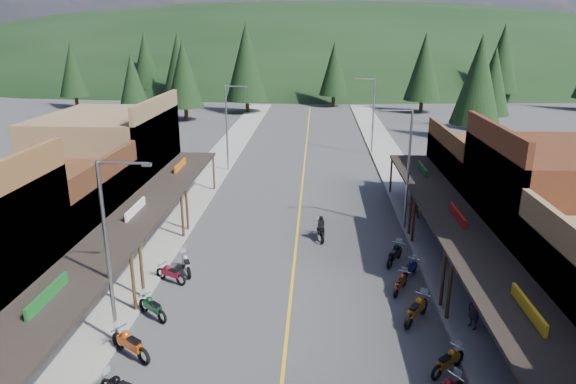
# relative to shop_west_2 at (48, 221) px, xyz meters

# --- Properties ---
(ground) EXTENTS (220.00, 220.00, 0.00)m
(ground) POSITION_rel_shop_west_2_xyz_m (13.75, -1.70, -2.53)
(ground) COLOR #38383A
(ground) RESTS_ON ground
(centerline) EXTENTS (0.15, 90.00, 0.01)m
(centerline) POSITION_rel_shop_west_2_xyz_m (13.75, 18.30, -2.53)
(centerline) COLOR gold
(centerline) RESTS_ON ground
(sidewalk_west) EXTENTS (3.40, 94.00, 0.15)m
(sidewalk_west) POSITION_rel_shop_west_2_xyz_m (5.05, 18.30, -2.46)
(sidewalk_west) COLOR gray
(sidewalk_west) RESTS_ON ground
(sidewalk_east) EXTENTS (3.40, 94.00, 0.15)m
(sidewalk_east) POSITION_rel_shop_west_2_xyz_m (22.45, 18.30, -2.46)
(sidewalk_east) COLOR gray
(sidewalk_east) RESTS_ON ground
(shop_west_2) EXTENTS (10.90, 9.00, 6.20)m
(shop_west_2) POSITION_rel_shop_west_2_xyz_m (0.00, 0.00, 0.00)
(shop_west_2) COLOR #3F2111
(shop_west_2) RESTS_ON ground
(shop_west_3) EXTENTS (10.90, 10.20, 8.20)m
(shop_west_3) POSITION_rel_shop_west_2_xyz_m (-0.03, 9.60, 0.99)
(shop_west_3) COLOR brown
(shop_west_3) RESTS_ON ground
(shop_east_2) EXTENTS (10.90, 9.00, 8.20)m
(shop_east_2) POSITION_rel_shop_west_2_xyz_m (27.54, 0.00, 0.99)
(shop_east_2) COLOR #562B19
(shop_east_2) RESTS_ON ground
(shop_east_3) EXTENTS (10.90, 10.20, 6.20)m
(shop_east_3) POSITION_rel_shop_west_2_xyz_m (27.51, 9.60, -0.00)
(shop_east_3) COLOR #4C2D16
(shop_east_3) RESTS_ON ground
(streetlight_0) EXTENTS (2.16, 0.18, 8.00)m
(streetlight_0) POSITION_rel_shop_west_2_xyz_m (6.80, -7.70, 1.93)
(streetlight_0) COLOR gray
(streetlight_0) RESTS_ON ground
(streetlight_1) EXTENTS (2.16, 0.18, 8.00)m
(streetlight_1) POSITION_rel_shop_west_2_xyz_m (6.80, 20.30, 1.93)
(streetlight_1) COLOR gray
(streetlight_1) RESTS_ON ground
(streetlight_2) EXTENTS (2.16, 0.18, 8.00)m
(streetlight_2) POSITION_rel_shop_west_2_xyz_m (20.71, 6.30, 1.93)
(streetlight_2) COLOR gray
(streetlight_2) RESTS_ON ground
(streetlight_3) EXTENTS (2.16, 0.18, 8.00)m
(streetlight_3) POSITION_rel_shop_west_2_xyz_m (20.71, 28.30, 1.93)
(streetlight_3) COLOR gray
(streetlight_3) RESTS_ON ground
(ridge_hill) EXTENTS (310.00, 140.00, 60.00)m
(ridge_hill) POSITION_rel_shop_west_2_xyz_m (13.75, 133.30, -2.53)
(ridge_hill) COLOR black
(ridge_hill) RESTS_ON ground
(pine_0) EXTENTS (5.04, 5.04, 11.00)m
(pine_0) POSITION_rel_shop_west_2_xyz_m (-26.25, 60.30, 3.95)
(pine_0) COLOR black
(pine_0) RESTS_ON ground
(pine_1) EXTENTS (5.88, 5.88, 12.50)m
(pine_1) POSITION_rel_shop_west_2_xyz_m (-10.25, 68.30, 4.70)
(pine_1) COLOR black
(pine_1) RESTS_ON ground
(pine_2) EXTENTS (6.72, 6.72, 14.00)m
(pine_2) POSITION_rel_shop_west_2_xyz_m (3.75, 56.30, 5.46)
(pine_2) COLOR black
(pine_2) RESTS_ON ground
(pine_3) EXTENTS (5.04, 5.04, 11.00)m
(pine_3) POSITION_rel_shop_west_2_xyz_m (17.75, 64.30, 3.95)
(pine_3) COLOR black
(pine_3) RESTS_ON ground
(pine_4) EXTENTS (5.88, 5.88, 12.50)m
(pine_4) POSITION_rel_shop_west_2_xyz_m (31.75, 58.30, 4.70)
(pine_4) COLOR black
(pine_4) RESTS_ON ground
(pine_5) EXTENTS (6.72, 6.72, 14.00)m
(pine_5) POSITION_rel_shop_west_2_xyz_m (47.75, 70.30, 5.46)
(pine_5) COLOR black
(pine_5) RESTS_ON ground
(pine_7) EXTENTS (5.88, 5.88, 12.50)m
(pine_7) POSITION_rel_shop_west_2_xyz_m (-18.25, 74.30, 4.70)
(pine_7) COLOR black
(pine_7) RESTS_ON ground
(pine_8) EXTENTS (4.48, 4.48, 10.00)m
(pine_8) POSITION_rel_shop_west_2_xyz_m (-8.25, 38.30, 3.44)
(pine_8) COLOR black
(pine_8) RESTS_ON ground
(pine_9) EXTENTS (4.93, 4.93, 10.80)m
(pine_9) POSITION_rel_shop_west_2_xyz_m (37.75, 43.30, 3.85)
(pine_9) COLOR black
(pine_9) RESTS_ON ground
(pine_10) EXTENTS (5.38, 5.38, 11.60)m
(pine_10) POSITION_rel_shop_west_2_xyz_m (-4.25, 48.30, 4.25)
(pine_10) COLOR black
(pine_10) RESTS_ON ground
(pine_11) EXTENTS (5.82, 5.82, 12.40)m
(pine_11) POSITION_rel_shop_west_2_xyz_m (33.75, 36.30, 4.65)
(pine_11) COLOR black
(pine_11) RESTS_ON ground
(bike_west_5) EXTENTS (2.36, 1.96, 1.33)m
(bike_west_5) POSITION_rel_shop_west_2_xyz_m (7.55, -8.55, -1.87)
(bike_west_5) COLOR #C7440E
(bike_west_5) RESTS_ON ground
(bike_west_6) EXTENTS (2.03, 1.83, 1.18)m
(bike_west_6) POSITION_rel_shop_west_2_xyz_m (7.51, -5.54, -1.95)
(bike_west_6) COLOR #0B381D
(bike_west_6) RESTS_ON ground
(bike_west_7) EXTENTS (2.04, 1.49, 1.12)m
(bike_west_7) POSITION_rel_shop_west_2_xyz_m (7.39, -2.07, -1.97)
(bike_west_7) COLOR maroon
(bike_west_7) RESTS_ON ground
(bike_west_8) EXTENTS (1.49, 2.15, 1.17)m
(bike_west_8) POSITION_rel_shop_west_2_xyz_m (7.94, -0.95, -1.95)
(bike_west_8) COLOR #A3A4A9
(bike_west_8) RESTS_ON ground
(bike_east_5) EXTENTS (1.90, 1.81, 1.12)m
(bike_east_5) POSITION_rel_shop_west_2_xyz_m (20.10, -8.85, -1.97)
(bike_east_5) COLOR #AB660C
(bike_east_5) RESTS_ON ground
(bike_east_6) EXTENTS (1.91, 2.34, 1.32)m
(bike_east_6) POSITION_rel_shop_west_2_xyz_m (19.56, -5.19, -1.87)
(bike_east_6) COLOR #C8650E
(bike_east_6) RESTS_ON ground
(bike_east_7) EXTENTS (1.40, 1.98, 1.08)m
(bike_east_7) POSITION_rel_shop_west_2_xyz_m (19.26, -2.43, -1.99)
(bike_east_7) COLOR #B33A0C
(bike_east_7) RESTS_ON ground
(bike_east_8) EXTENTS (1.57, 2.02, 1.12)m
(bike_east_8) POSITION_rel_shop_west_2_xyz_m (19.98, -0.86, -1.97)
(bike_east_8) COLOR navy
(bike_east_8) RESTS_ON ground
(bike_east_9) EXTENTS (1.66, 2.31, 1.27)m
(bike_east_9) POSITION_rel_shop_west_2_xyz_m (19.44, 0.88, -1.90)
(bike_east_9) COLOR black
(bike_east_9) RESTS_ON ground
(rider_on_bike) EXTENTS (0.99, 2.22, 1.63)m
(rider_on_bike) POSITION_rel_shop_west_2_xyz_m (15.28, 4.28, -1.88)
(rider_on_bike) COLOR black
(rider_on_bike) RESTS_ON ground
(pedestrian_east_a) EXTENTS (0.66, 0.77, 1.79)m
(pedestrian_east_a) POSITION_rel_shop_west_2_xyz_m (21.91, -5.82, -1.49)
(pedestrian_east_a) COLOR black
(pedestrian_east_a) RESTS_ON sidewalk_east
(pedestrian_east_b) EXTENTS (1.03, 0.76, 1.91)m
(pedestrian_east_b) POSITION_rel_shop_west_2_xyz_m (21.70, 8.11, -1.43)
(pedestrian_east_b) COLOR brown
(pedestrian_east_b) RESTS_ON sidewalk_east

